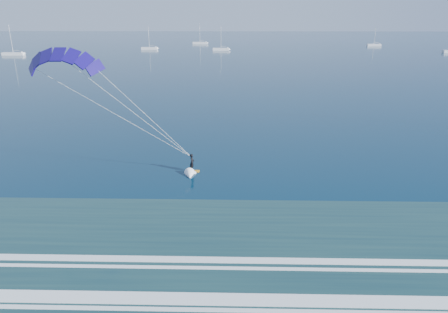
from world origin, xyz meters
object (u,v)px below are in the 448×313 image
object	(u,v)px
sailboat_3	(221,49)
sailboat_1	(149,48)
sailboat_0	(13,54)
sailboat_4	(374,45)
kitesurfer_rig	(124,106)
sailboat_2	(200,43)

from	to	relation	value
sailboat_3	sailboat_1	bearing A→B (deg)	172.55
sailboat_1	sailboat_3	distance (m)	36.16
sailboat_0	sailboat_4	bearing A→B (deg)	18.98
kitesurfer_rig	sailboat_4	xyz separation A→B (m)	(88.74, 193.29, -6.76)
sailboat_1	sailboat_4	bearing A→B (deg)	12.78
sailboat_2	sailboat_3	xyz separation A→B (m)	(14.06, -47.53, -0.00)
kitesurfer_rig	sailboat_2	size ratio (longest dim) A/B	1.48
sailboat_0	sailboat_3	world-z (taller)	sailboat_0
sailboat_2	sailboat_1	bearing A→B (deg)	-116.96
sailboat_0	sailboat_2	distance (m)	104.94
sailboat_1	sailboat_4	world-z (taller)	sailboat_1
kitesurfer_rig	sailboat_2	distance (m)	209.23
sailboat_1	sailboat_2	world-z (taller)	sailboat_2
sailboat_2	sailboat_3	size ratio (longest dim) A/B	1.07
kitesurfer_rig	sailboat_1	bearing A→B (deg)	100.67
sailboat_0	sailboat_2	world-z (taller)	sailboat_0
sailboat_0	sailboat_1	xyz separation A→B (m)	(51.86, 31.90, -0.01)
sailboat_1	sailboat_3	world-z (taller)	sailboat_3
sailboat_3	sailboat_4	distance (m)	90.02
sailboat_0	sailboat_2	bearing A→B (deg)	45.42
kitesurfer_rig	sailboat_3	size ratio (longest dim) A/B	1.59
sailboat_0	sailboat_3	bearing A→B (deg)	17.24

